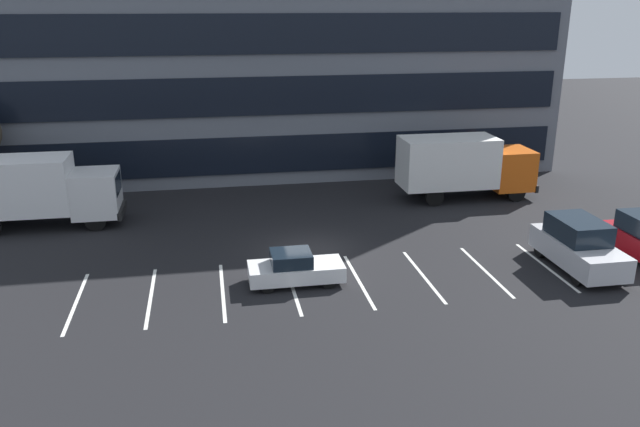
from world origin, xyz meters
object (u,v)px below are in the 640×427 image
object	(u,v)px
box_truck_orange	(464,164)
sedan_white	(295,269)
box_truck_white	(36,188)
suv_silver	(578,245)

from	to	relation	value
box_truck_orange	sedan_white	bearing A→B (deg)	-138.48
box_truck_white	suv_silver	xyz separation A→B (m)	(24.08, -9.73, -0.99)
box_truck_orange	suv_silver	bearing A→B (deg)	-84.90
sedan_white	suv_silver	bearing A→B (deg)	-2.76
box_truck_orange	suv_silver	world-z (taller)	box_truck_orange
box_truck_orange	suv_silver	size ratio (longest dim) A/B	1.63
box_truck_white	suv_silver	size ratio (longest dim) A/B	1.62
box_truck_orange	box_truck_white	size ratio (longest dim) A/B	1.01
suv_silver	box_truck_white	bearing A→B (deg)	157.99
sedan_white	suv_silver	xyz separation A→B (m)	(12.23, -0.59, 0.40)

